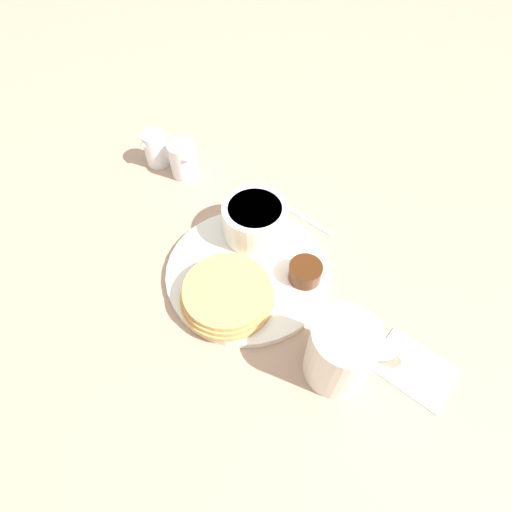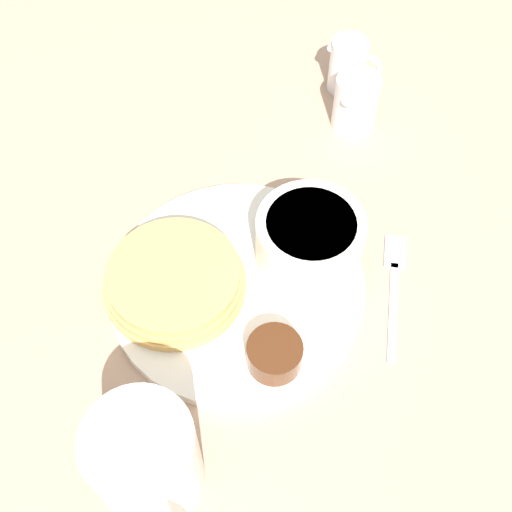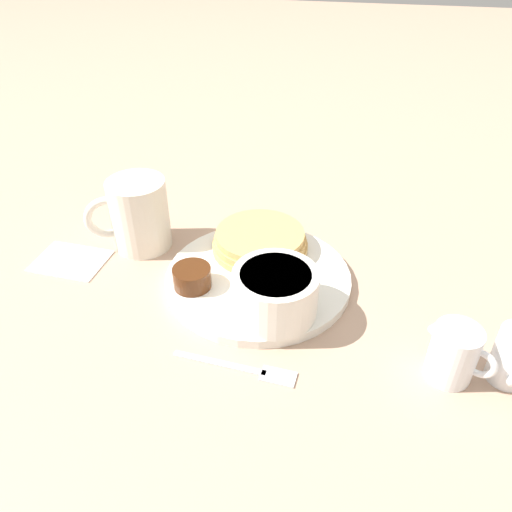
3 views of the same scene
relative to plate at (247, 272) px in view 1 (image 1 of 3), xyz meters
The scene contains 11 objects.
ground_plane 0.01m from the plate, ahead, with size 4.00×4.00×0.00m, color tan.
plate is the anchor object (origin of this frame).
pancake_stack 0.06m from the plate, 98.50° to the left, with size 0.13×0.13×0.03m.
bowl 0.08m from the plate, 63.50° to the right, with size 0.10×0.10×0.05m.
syrup_cup 0.09m from the plate, 153.50° to the right, with size 0.05×0.05×0.03m.
butter_ramekin 0.09m from the plate, 72.50° to the right, with size 0.04×0.04×0.04m.
coffee_mug 0.19m from the plate, 164.21° to the left, with size 0.11×0.08×0.10m.
creamer_pitcher_near 0.25m from the plate, 26.75° to the right, with size 0.07×0.05×0.06m.
creamer_pitcher_far 0.30m from the plate, 20.47° to the right, with size 0.04×0.06×0.06m.
fork 0.15m from the plate, 82.91° to the right, with size 0.13×0.03×0.00m.
napkin 0.26m from the plate, behind, with size 0.10×0.08×0.00m.
Camera 1 is at (-0.20, 0.26, 0.48)m, focal length 28.00 mm.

